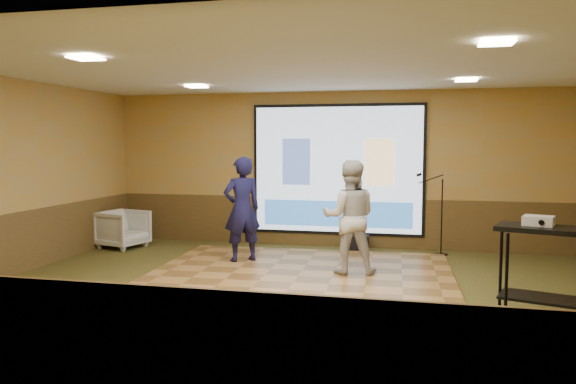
% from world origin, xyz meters
% --- Properties ---
extents(ground, '(9.00, 9.00, 0.00)m').
position_xyz_m(ground, '(0.00, 0.00, 0.00)').
color(ground, '#2C3518').
rests_on(ground, ground).
extents(room_shell, '(9.04, 7.04, 3.02)m').
position_xyz_m(room_shell, '(0.00, 0.00, 2.09)').
color(room_shell, '#A98746').
rests_on(room_shell, ground).
extents(wainscot_back, '(9.00, 0.04, 0.95)m').
position_xyz_m(wainscot_back, '(0.00, 3.48, 0.47)').
color(wainscot_back, '#51391B').
rests_on(wainscot_back, ground).
extents(wainscot_front, '(9.00, 0.04, 0.95)m').
position_xyz_m(wainscot_front, '(0.00, -3.48, 0.47)').
color(wainscot_front, '#51391B').
rests_on(wainscot_front, ground).
extents(wainscot_left, '(0.04, 7.00, 0.95)m').
position_xyz_m(wainscot_left, '(-4.48, 0.00, 0.47)').
color(wainscot_left, '#51391B').
rests_on(wainscot_left, ground).
extents(projector_screen, '(3.32, 0.06, 2.52)m').
position_xyz_m(projector_screen, '(0.00, 3.44, 1.47)').
color(projector_screen, black).
rests_on(projector_screen, room_shell).
extents(downlight_nw, '(0.32, 0.32, 0.02)m').
position_xyz_m(downlight_nw, '(-2.20, 1.80, 2.97)').
color(downlight_nw, '#FFEABF').
rests_on(downlight_nw, room_shell).
extents(downlight_ne, '(0.32, 0.32, 0.02)m').
position_xyz_m(downlight_ne, '(2.20, 1.80, 2.97)').
color(downlight_ne, '#FFEABF').
rests_on(downlight_ne, room_shell).
extents(downlight_sw, '(0.32, 0.32, 0.02)m').
position_xyz_m(downlight_sw, '(-2.20, -1.50, 2.97)').
color(downlight_sw, '#FFEABF').
rests_on(downlight_sw, room_shell).
extents(downlight_se, '(0.32, 0.32, 0.02)m').
position_xyz_m(downlight_se, '(2.20, -1.50, 2.97)').
color(downlight_se, '#FFEABF').
rests_on(downlight_se, room_shell).
extents(dance_floor, '(4.70, 3.64, 0.03)m').
position_xyz_m(dance_floor, '(-0.23, 1.17, 0.02)').
color(dance_floor, '#A4733C').
rests_on(dance_floor, ground).
extents(player_left, '(0.76, 0.72, 1.75)m').
position_xyz_m(player_left, '(-1.35, 1.64, 0.91)').
color(player_left, '#14133B').
rests_on(player_left, dance_floor).
extents(player_right, '(0.92, 0.76, 1.72)m').
position_xyz_m(player_right, '(0.50, 1.15, 0.89)').
color(player_right, beige).
rests_on(player_right, dance_floor).
extents(av_table, '(1.03, 0.54, 1.09)m').
position_xyz_m(av_table, '(2.90, -0.63, 0.78)').
color(av_table, black).
rests_on(av_table, ground).
extents(projector, '(0.39, 0.36, 0.11)m').
position_xyz_m(projector, '(2.83, -0.54, 1.14)').
color(projector, silver).
rests_on(projector, av_table).
extents(mic_stand, '(0.58, 0.24, 1.48)m').
position_xyz_m(mic_stand, '(1.89, 3.07, 0.49)').
color(mic_stand, black).
rests_on(mic_stand, ground).
extents(banquet_chair, '(0.98, 0.96, 0.72)m').
position_xyz_m(banquet_chair, '(-4.00, 2.43, 0.36)').
color(banquet_chair, gray).
rests_on(banquet_chair, ground).
extents(duffel_bag, '(0.51, 0.37, 0.30)m').
position_xyz_m(duffel_bag, '(0.41, 3.11, 0.15)').
color(duffel_bag, black).
rests_on(duffel_bag, ground).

